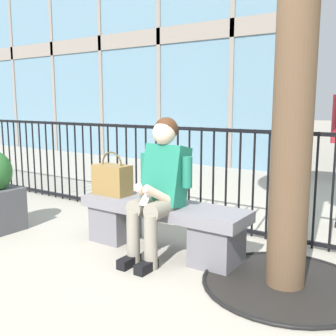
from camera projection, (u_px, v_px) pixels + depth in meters
The scene contains 5 objects.
ground_plane at pixel (162, 251), 3.61m from camera, with size 60.00×60.00×0.00m, color #A8A091.
stone_bench at pixel (162, 222), 3.57m from camera, with size 1.60×0.44×0.45m.
seated_person_with_phone at pixel (160, 184), 3.36m from camera, with size 0.52×0.66×1.21m.
handbag_on_bench at pixel (112, 179), 3.83m from camera, with size 0.36×0.20×0.42m.
plaza_railing at pixel (207, 178), 4.20m from camera, with size 9.68×0.04×1.08m.
Camera 1 is at (2.00, -2.81, 1.33)m, focal length 42.39 mm.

